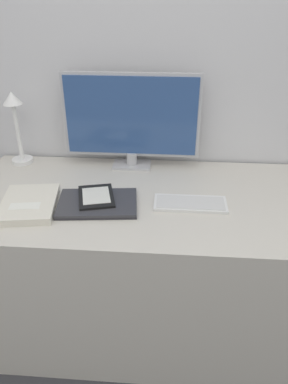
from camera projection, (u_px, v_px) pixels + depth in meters
ground_plane at (144, 346)px, 1.74m from camera, size 10.00×10.00×0.00m
wall_back at (154, 53)px, 1.65m from camera, size 3.60×0.05×2.40m
desk at (147, 263)px, 1.72m from camera, size 1.52×0.73×0.70m
monitor at (131, 119)px, 1.69m from camera, size 0.62×0.11×0.44m
keyboard at (190, 203)px, 1.49m from camera, size 0.29×0.12×0.01m
laptop at (98, 203)px, 1.48m from camera, size 0.33×0.24×0.02m
ereader at (96, 196)px, 1.50m from camera, size 0.18×0.21×0.01m
desk_lamp at (16, 121)px, 1.73m from camera, size 0.10×0.10×0.35m
notebook at (29, 204)px, 1.47m from camera, size 0.25×0.30×0.03m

